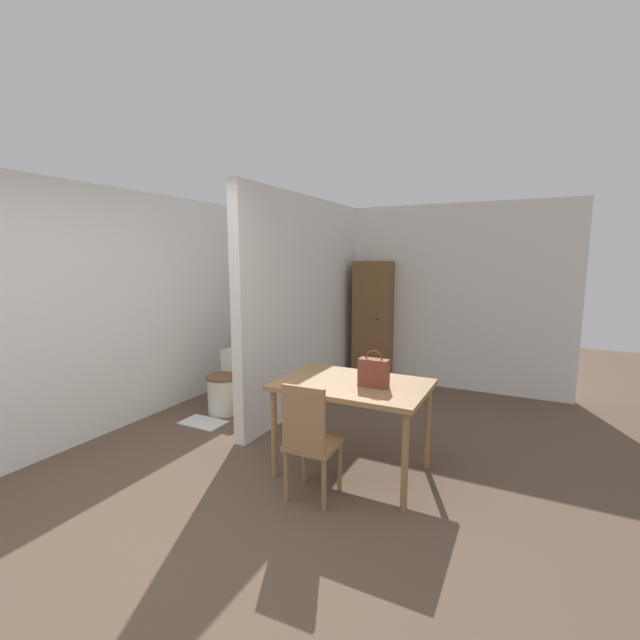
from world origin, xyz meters
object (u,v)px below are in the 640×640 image
object	(u,v)px
dining_table	(353,392)
toilet	(227,387)
handbag	(374,372)
wooden_cabinet	(373,323)
wooden_chair	(310,439)

from	to	relation	value
dining_table	toilet	distance (m)	2.03
toilet	handbag	world-z (taller)	handbag
dining_table	toilet	bearing A→B (deg)	159.90
dining_table	handbag	bearing A→B (deg)	-10.26
dining_table	toilet	world-z (taller)	dining_table
wooden_cabinet	wooden_chair	bearing A→B (deg)	-78.57
dining_table	wooden_chair	distance (m)	0.59
toilet	wooden_cabinet	world-z (taller)	wooden_cabinet
handbag	wooden_cabinet	xyz separation A→B (m)	(-0.93, 2.59, -0.03)
dining_table	toilet	size ratio (longest dim) A/B	1.77
toilet	wooden_cabinet	bearing A→B (deg)	59.09
toilet	wooden_cabinet	xyz separation A→B (m)	(1.12, 1.87, 0.58)
dining_table	handbag	size ratio (longest dim) A/B	4.10
handbag	wooden_cabinet	size ratio (longest dim) A/B	0.17
wooden_chair	toilet	world-z (taller)	wooden_chair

